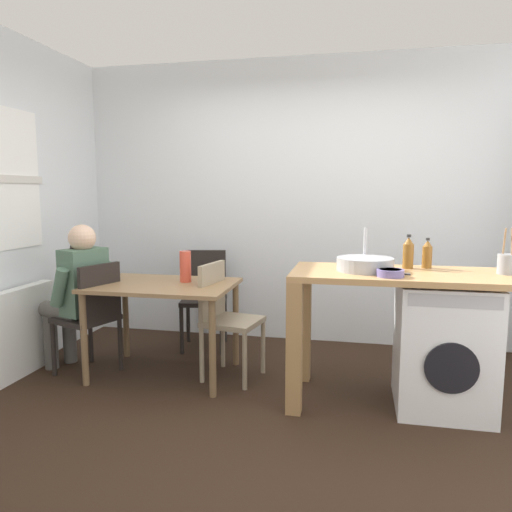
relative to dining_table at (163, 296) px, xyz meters
name	(u,v)px	position (x,y,z in m)	size (l,w,h in m)	color
ground_plane	(262,416)	(0.90, -0.55, -0.64)	(5.46, 5.46, 0.00)	black
wall_back	(298,202)	(0.90, 1.20, 0.71)	(4.60, 0.10, 2.70)	silver
radiator	(19,332)	(-1.12, -0.25, -0.29)	(0.10, 0.80, 0.70)	white
dining_table	(163,296)	(0.00, 0.00, 0.00)	(1.10, 0.76, 0.74)	olive
chair_person_seat	(92,313)	(-0.55, -0.13, -0.14)	(0.51, 0.51, 0.90)	black
chair_opposite	(224,314)	(0.48, 0.06, -0.14)	(0.47, 0.47, 0.90)	gray
chair_spare_by_wall	(205,293)	(0.09, 0.77, -0.14)	(0.47, 0.47, 0.90)	black
seated_person	(78,290)	(-0.70, -0.07, 0.03)	(0.57, 0.54, 1.20)	#595651
kitchen_counter	(372,294)	(1.58, -0.17, 0.12)	(1.50, 0.68, 0.92)	tan
washing_machine	(443,346)	(2.06, -0.17, -0.21)	(0.60, 0.61, 0.86)	white
sink_basin	(365,264)	(1.53, -0.17, 0.32)	(0.38, 0.38, 0.09)	#9EA0A5
tap	(365,247)	(1.53, 0.01, 0.42)	(0.02, 0.02, 0.28)	#B2B2B7
bottle_tall_green	(408,253)	(1.83, 0.00, 0.38)	(0.07, 0.07, 0.24)	brown
bottle_squat_brown	(427,255)	(1.96, 0.04, 0.37)	(0.07, 0.07, 0.21)	brown
mixing_bowl	(390,272)	(1.69, -0.37, 0.30)	(0.17, 0.17, 0.05)	slate
utensil_crock	(506,264)	(2.43, -0.12, 0.35)	(0.11, 0.11, 0.30)	gray
vase	(185,267)	(0.15, 0.10, 0.22)	(0.09, 0.09, 0.25)	#D84C38
scissors	(399,274)	(1.75, -0.27, 0.28)	(0.15, 0.06, 0.01)	#B2B2B7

